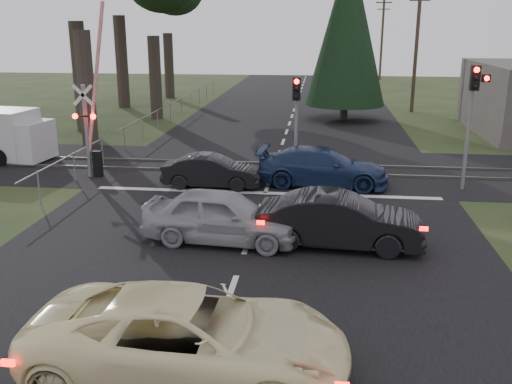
# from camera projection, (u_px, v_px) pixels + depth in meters

# --- Properties ---
(ground) EXTENTS (120.00, 120.00, 0.00)m
(ground) POSITION_uv_depth(u_px,v_px,m) (231.00, 290.00, 13.66)
(ground) COLOR #233618
(ground) RESTS_ON ground
(road) EXTENTS (14.00, 100.00, 0.01)m
(road) POSITION_uv_depth(u_px,v_px,m) (270.00, 181.00, 23.19)
(road) COLOR black
(road) RESTS_ON ground
(rail_corridor) EXTENTS (120.00, 8.00, 0.01)m
(rail_corridor) POSITION_uv_depth(u_px,v_px,m) (274.00, 169.00, 25.09)
(rail_corridor) COLOR black
(rail_corridor) RESTS_ON ground
(stop_line) EXTENTS (13.00, 0.35, 0.00)m
(stop_line) POSITION_uv_depth(u_px,v_px,m) (265.00, 193.00, 21.47)
(stop_line) COLOR silver
(stop_line) RESTS_ON ground
(rail_near) EXTENTS (120.00, 0.12, 0.10)m
(rail_near) POSITION_uv_depth(u_px,v_px,m) (272.00, 172.00, 24.32)
(rail_near) COLOR #59544C
(rail_near) RESTS_ON ground
(rail_far) EXTENTS (120.00, 0.12, 0.10)m
(rail_far) POSITION_uv_depth(u_px,v_px,m) (275.00, 163.00, 25.84)
(rail_far) COLOR #59544C
(rail_far) RESTS_ON ground
(crossing_signal) EXTENTS (1.62, 0.38, 6.96)m
(crossing_signal) POSITION_uv_depth(u_px,v_px,m) (92.00, 128.00, 23.20)
(crossing_signal) COLOR slate
(crossing_signal) RESTS_ON ground
(traffic_signal_right) EXTENTS (0.68, 0.48, 4.70)m
(traffic_signal_right) POSITION_uv_depth(u_px,v_px,m) (473.00, 104.00, 20.92)
(traffic_signal_right) COLOR slate
(traffic_signal_right) RESTS_ON ground
(traffic_signal_center) EXTENTS (0.32, 0.48, 4.10)m
(traffic_signal_center) POSITION_uv_depth(u_px,v_px,m) (296.00, 110.00, 22.93)
(traffic_signal_center) COLOR slate
(traffic_signal_center) RESTS_ON ground
(utility_pole_mid) EXTENTS (1.80, 0.26, 9.00)m
(utility_pole_mid) POSITION_uv_depth(u_px,v_px,m) (417.00, 45.00, 39.98)
(utility_pole_mid) COLOR #4C3D2D
(utility_pole_mid) RESTS_ON ground
(utility_pole_far) EXTENTS (1.80, 0.26, 9.00)m
(utility_pole_far) POSITION_uv_depth(u_px,v_px,m) (382.00, 37.00, 63.80)
(utility_pole_far) COLOR #4C3D2D
(utility_pole_far) RESTS_ON ground
(conifer_tree) EXTENTS (5.20, 5.20, 11.00)m
(conifer_tree) POSITION_uv_depth(u_px,v_px,m) (348.00, 26.00, 36.35)
(conifer_tree) COLOR #473D33
(conifer_tree) RESTS_ON ground
(fence_left) EXTENTS (0.10, 36.00, 1.20)m
(fence_left) POSITION_uv_depth(u_px,v_px,m) (165.00, 125.00, 35.95)
(fence_left) COLOR slate
(fence_left) RESTS_ON ground
(cream_coupe) EXTENTS (5.76, 2.70, 1.59)m
(cream_coupe) POSITION_uv_depth(u_px,v_px,m) (189.00, 337.00, 10.09)
(cream_coupe) COLOR #FFF3B6
(cream_coupe) RESTS_ON ground
(dark_hatchback) EXTENTS (4.76, 1.92, 1.54)m
(dark_hatchback) POSITION_uv_depth(u_px,v_px,m) (340.00, 221.00, 16.14)
(dark_hatchback) COLOR black
(dark_hatchback) RESTS_ON ground
(silver_car) EXTENTS (4.75, 2.28, 1.57)m
(silver_car) POSITION_uv_depth(u_px,v_px,m) (222.00, 216.00, 16.50)
(silver_car) COLOR #95989C
(silver_car) RESTS_ON ground
(blue_sedan) EXTENTS (5.27, 2.46, 1.49)m
(blue_sedan) POSITION_uv_depth(u_px,v_px,m) (323.00, 167.00, 22.31)
(blue_sedan) COLOR #192A4D
(blue_sedan) RESTS_ON ground
(dark_car_far) EXTENTS (3.84, 1.39, 1.26)m
(dark_car_far) POSITION_uv_depth(u_px,v_px,m) (212.00, 171.00, 22.12)
(dark_car_far) COLOR black
(dark_car_far) RESTS_ON ground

